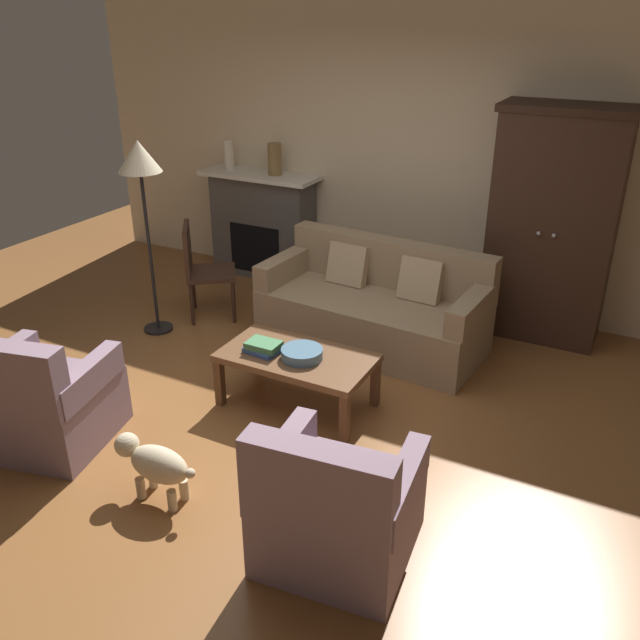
{
  "coord_description": "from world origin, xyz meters",
  "views": [
    {
      "loc": [
        2.18,
        -3.52,
        2.71
      ],
      "look_at": [
        0.08,
        0.5,
        0.55
      ],
      "focal_mm": 37.58,
      "sensor_mm": 36.0,
      "label": 1
    }
  ],
  "objects_px": {
    "armchair_near_right": "(336,510)",
    "dog": "(155,464)",
    "coffee_table": "(297,361)",
    "floor_lamp": "(140,168)",
    "armchair_near_left": "(43,403)",
    "mantel_vase_bronze": "(275,159)",
    "mantel_vase_cream": "(229,155)",
    "armoire": "(552,226)",
    "side_chair_wooden": "(201,265)",
    "book_stack": "(263,347)",
    "fruit_bowl": "(302,354)",
    "couch": "(375,309)",
    "fireplace": "(263,224)"
  },
  "relations": [
    {
      "from": "armoire",
      "to": "floor_lamp",
      "type": "distance_m",
      "value": 3.48
    },
    {
      "from": "book_stack",
      "to": "mantel_vase_cream",
      "type": "distance_m",
      "value": 2.94
    },
    {
      "from": "coffee_table",
      "to": "mantel_vase_bronze",
      "type": "distance_m",
      "value": 2.73
    },
    {
      "from": "couch",
      "to": "side_chair_wooden",
      "type": "bearing_deg",
      "value": -171.23
    },
    {
      "from": "couch",
      "to": "dog",
      "type": "relative_size",
      "value": 3.43
    },
    {
      "from": "armoire",
      "to": "mantel_vase_bronze",
      "type": "height_order",
      "value": "armoire"
    },
    {
      "from": "fireplace",
      "to": "mantel_vase_bronze",
      "type": "bearing_deg",
      "value": -5.69
    },
    {
      "from": "armchair_near_left",
      "to": "mantel_vase_cream",
      "type": "bearing_deg",
      "value": 102.66
    },
    {
      "from": "mantel_vase_bronze",
      "to": "armchair_near_left",
      "type": "xyz_separation_m",
      "value": [
        0.19,
        -3.32,
        -0.96
      ]
    },
    {
      "from": "dog",
      "to": "book_stack",
      "type": "bearing_deg",
      "value": 89.75
    },
    {
      "from": "couch",
      "to": "dog",
      "type": "bearing_deg",
      "value": -97.59
    },
    {
      "from": "armoire",
      "to": "mantel_vase_cream",
      "type": "relative_size",
      "value": 6.55
    },
    {
      "from": "coffee_table",
      "to": "fruit_bowl",
      "type": "xyz_separation_m",
      "value": [
        0.06,
        -0.03,
        0.09
      ]
    },
    {
      "from": "armoire",
      "to": "dog",
      "type": "xyz_separation_m",
      "value": [
        -1.57,
        -3.35,
        -0.75
      ]
    },
    {
      "from": "mantel_vase_bronze",
      "to": "floor_lamp",
      "type": "xyz_separation_m",
      "value": [
        -0.31,
        -1.62,
        0.2
      ]
    },
    {
      "from": "coffee_table",
      "to": "book_stack",
      "type": "xyz_separation_m",
      "value": [
        -0.24,
        -0.08,
        0.1
      ]
    },
    {
      "from": "couch",
      "to": "fruit_bowl",
      "type": "bearing_deg",
      "value": -91.52
    },
    {
      "from": "mantel_vase_cream",
      "to": "mantel_vase_bronze",
      "type": "height_order",
      "value": "mantel_vase_bronze"
    },
    {
      "from": "side_chair_wooden",
      "to": "dog",
      "type": "height_order",
      "value": "side_chair_wooden"
    },
    {
      "from": "fruit_bowl",
      "to": "floor_lamp",
      "type": "relative_size",
      "value": 0.18
    },
    {
      "from": "mantel_vase_cream",
      "to": "side_chair_wooden",
      "type": "xyz_separation_m",
      "value": [
        0.45,
        -1.18,
        -0.76
      ]
    },
    {
      "from": "armchair_near_right",
      "to": "floor_lamp",
      "type": "xyz_separation_m",
      "value": [
        -2.67,
        1.73,
        1.16
      ]
    },
    {
      "from": "coffee_table",
      "to": "armchair_near_left",
      "type": "distance_m",
      "value": 1.73
    },
    {
      "from": "fireplace",
      "to": "coffee_table",
      "type": "bearing_deg",
      "value": -52.88
    },
    {
      "from": "book_stack",
      "to": "mantel_vase_bronze",
      "type": "xyz_separation_m",
      "value": [
        -1.21,
        2.21,
        0.82
      ]
    },
    {
      "from": "fruit_bowl",
      "to": "mantel_vase_cream",
      "type": "xyz_separation_m",
      "value": [
        -2.06,
        2.15,
        0.81
      ]
    },
    {
      "from": "coffee_table",
      "to": "floor_lamp",
      "type": "height_order",
      "value": "floor_lamp"
    },
    {
      "from": "floor_lamp",
      "to": "couch",
      "type": "bearing_deg",
      "value": 20.69
    },
    {
      "from": "armchair_near_right",
      "to": "dog",
      "type": "xyz_separation_m",
      "value": [
        -1.16,
        -0.07,
        -0.07
      ]
    },
    {
      "from": "armoire",
      "to": "armchair_near_right",
      "type": "relative_size",
      "value": 2.26
    },
    {
      "from": "fireplace",
      "to": "side_chair_wooden",
      "type": "distance_m",
      "value": 1.2
    },
    {
      "from": "book_stack",
      "to": "fruit_bowl",
      "type": "bearing_deg",
      "value": 9.93
    },
    {
      "from": "coffee_table",
      "to": "dog",
      "type": "bearing_deg",
      "value": -100.67
    },
    {
      "from": "mantel_vase_bronze",
      "to": "floor_lamp",
      "type": "relative_size",
      "value": 0.19
    },
    {
      "from": "mantel_vase_cream",
      "to": "mantel_vase_bronze",
      "type": "distance_m",
      "value": 0.56
    },
    {
      "from": "fireplace",
      "to": "fruit_bowl",
      "type": "relative_size",
      "value": 4.21
    },
    {
      "from": "fireplace",
      "to": "side_chair_wooden",
      "type": "xyz_separation_m",
      "value": [
        0.07,
        -1.19,
        -0.06
      ]
    },
    {
      "from": "coffee_table",
      "to": "armoire",
      "type": "bearing_deg",
      "value": 57.3
    },
    {
      "from": "fruit_bowl",
      "to": "armchair_near_right",
      "type": "distance_m",
      "value": 1.48
    },
    {
      "from": "mantel_vase_bronze",
      "to": "mantel_vase_cream",
      "type": "bearing_deg",
      "value": 180.0
    },
    {
      "from": "fruit_bowl",
      "to": "mantel_vase_cream",
      "type": "distance_m",
      "value": 3.09
    },
    {
      "from": "coffee_table",
      "to": "mantel_vase_cream",
      "type": "relative_size",
      "value": 3.62
    },
    {
      "from": "armoire",
      "to": "dog",
      "type": "relative_size",
      "value": 3.46
    },
    {
      "from": "fruit_bowl",
      "to": "couch",
      "type": "bearing_deg",
      "value": 88.48
    },
    {
      "from": "armchair_near_left",
      "to": "coffee_table",
      "type": "bearing_deg",
      "value": 43.5
    },
    {
      "from": "fireplace",
      "to": "side_chair_wooden",
      "type": "height_order",
      "value": "fireplace"
    },
    {
      "from": "coffee_table",
      "to": "side_chair_wooden",
      "type": "relative_size",
      "value": 1.22
    },
    {
      "from": "couch",
      "to": "armchair_near_left",
      "type": "bearing_deg",
      "value": -119.33
    },
    {
      "from": "couch",
      "to": "coffee_table",
      "type": "xyz_separation_m",
      "value": [
        -0.09,
        -1.2,
        0.05
      ]
    },
    {
      "from": "fireplace",
      "to": "fruit_bowl",
      "type": "height_order",
      "value": "fireplace"
    }
  ]
}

